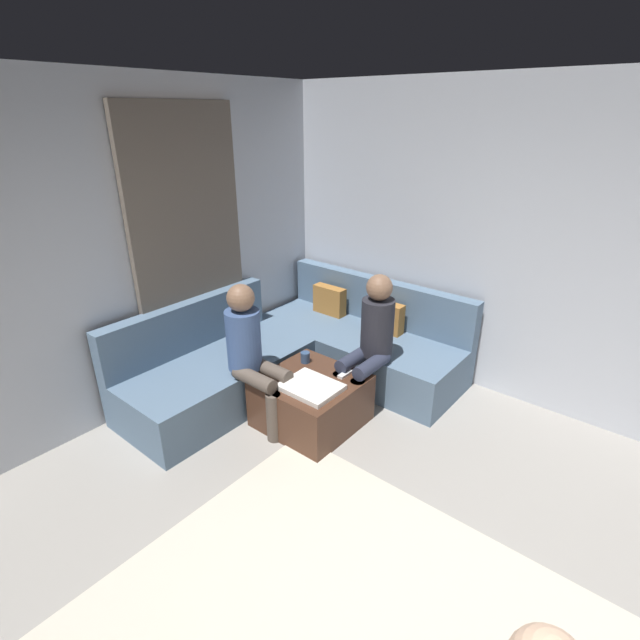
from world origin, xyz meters
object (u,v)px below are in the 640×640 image
sectional_couch (300,354)px  person_on_couch_back (371,339)px  ottoman (311,401)px  coffee_mug (305,357)px  game_remote (345,374)px  person_on_couch_side (252,351)px

sectional_couch → person_on_couch_back: (0.75, 0.06, 0.38)m
ottoman → coffee_mug: bearing=140.7°
coffee_mug → game_remote: (0.40, 0.04, -0.04)m
person_on_couch_back → ottoman: bearing=66.4°
coffee_mug → person_on_couch_side: size_ratio=0.08×
sectional_couch → person_on_couch_back: 0.84m
ottoman → game_remote: bearing=50.7°
coffee_mug → person_on_couch_back: person_on_couch_back is taller
ottoman → person_on_couch_back: size_ratio=0.63×
game_remote → coffee_mug: bearing=-174.3°
sectional_couch → coffee_mug: 0.46m
sectional_couch → game_remote: size_ratio=17.00×
sectional_couch → person_on_couch_side: (0.15, -0.73, 0.38)m
sectional_couch → person_on_couch_side: bearing=-78.6°
sectional_couch → person_on_couch_side: 0.84m
coffee_mug → person_on_couch_side: 0.52m
sectional_couch → ottoman: (0.53, -0.46, -0.07)m
sectional_couch → person_on_couch_side: person_on_couch_side is taller
sectional_couch → coffee_mug: (0.31, -0.28, 0.19)m
game_remote → person_on_couch_side: size_ratio=0.12×
ottoman → game_remote: (0.18, 0.22, 0.22)m
coffee_mug → person_on_couch_side: person_on_couch_side is taller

